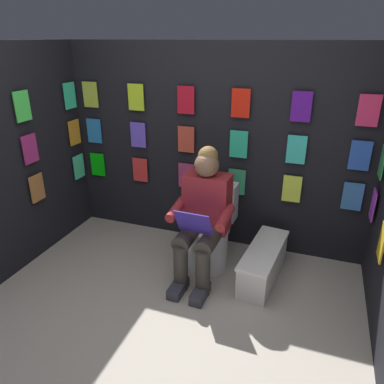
{
  "coord_description": "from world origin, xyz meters",
  "views": [
    {
      "loc": [
        -0.98,
        1.7,
        2.03
      ],
      "look_at": [
        -0.05,
        -0.91,
        0.85
      ],
      "focal_mm": 34.13,
      "sensor_mm": 36.0,
      "label": 1
    }
  ],
  "objects": [
    {
      "name": "ground_plane",
      "position": [
        0.0,
        0.0,
        0.0
      ],
      "size": [
        30.0,
        30.0,
        0.0
      ],
      "primitive_type": "plane",
      "color": "#B2A899"
    },
    {
      "name": "display_wall_back",
      "position": [
        -0.0,
        -1.7,
        1.0
      ],
      "size": [
        3.14,
        0.14,
        2.01
      ],
      "color": "black",
      "rests_on": "ground"
    },
    {
      "name": "display_wall_right",
      "position": [
        1.57,
        -0.82,
        1.0
      ],
      "size": [
        0.14,
        1.65,
        2.01
      ],
      "color": "black",
      "rests_on": "ground"
    },
    {
      "name": "toilet",
      "position": [
        -0.12,
        -1.21,
        0.33
      ],
      "size": [
        0.41,
        0.56,
        0.77
      ],
      "rotation": [
        0.0,
        0.0,
        -0.03
      ],
      "color": "white",
      "rests_on": "ground"
    },
    {
      "name": "person_reading",
      "position": [
        -0.12,
        -0.99,
        0.6
      ],
      "size": [
        0.53,
        0.69,
        1.19
      ],
      "rotation": [
        0.0,
        0.0,
        -0.03
      ],
      "color": "maroon",
      "rests_on": "ground"
    },
    {
      "name": "comic_longbox_near",
      "position": [
        -0.65,
        -1.12,
        0.16
      ],
      "size": [
        0.35,
        0.84,
        0.31
      ],
      "rotation": [
        0.0,
        0.0,
        -0.11
      ],
      "color": "white",
      "rests_on": "ground"
    }
  ]
}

